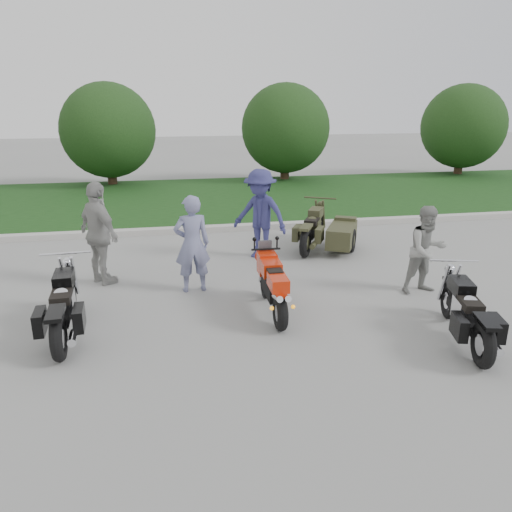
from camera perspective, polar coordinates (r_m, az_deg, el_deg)
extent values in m
plane|color=gray|center=(7.76, -1.63, -8.48)|extent=(80.00, 80.00, 0.00)
cube|color=#B2AFA8|center=(13.35, -5.74, 3.10)|extent=(60.00, 0.30, 0.15)
cube|color=#23511C|center=(17.39, -7.00, 6.47)|extent=(60.00, 8.00, 0.14)
cylinder|color=#3F2B1C|center=(20.66, -16.15, 9.18)|extent=(0.36, 0.36, 1.20)
sphere|color=#193312|center=(20.51, -16.54, 13.60)|extent=(3.60, 3.60, 3.60)
cylinder|color=#3F2B1C|center=(21.19, 3.30, 10.04)|extent=(0.36, 0.36, 1.20)
sphere|color=#193312|center=(21.04, 3.38, 14.36)|extent=(3.60, 3.60, 3.60)
cylinder|color=#3F2B1C|center=(24.38, 22.16, 9.79)|extent=(0.36, 0.36, 1.20)
sphere|color=#193312|center=(24.25, 22.61, 13.52)|extent=(3.60, 3.60, 3.60)
torus|color=black|center=(7.66, 2.80, -6.54)|extent=(0.19, 0.56, 0.56)
torus|color=black|center=(8.85, 1.06, -3.15)|extent=(0.12, 0.54, 0.54)
cube|color=black|center=(8.13, 1.94, -3.40)|extent=(0.27, 0.82, 0.32)
cube|color=red|center=(8.24, 1.69, -1.31)|extent=(0.32, 0.50, 0.23)
cube|color=red|center=(7.68, 2.54, -3.04)|extent=(0.28, 0.50, 0.20)
cube|color=black|center=(7.93, 2.13, -1.82)|extent=(0.24, 0.32, 0.09)
cube|color=red|center=(8.56, 1.27, -0.81)|extent=(0.32, 0.37, 0.36)
cylinder|color=silver|center=(7.50, 2.44, -4.77)|extent=(0.11, 0.42, 0.20)
cylinder|color=silver|center=(7.52, 3.39, -4.71)|extent=(0.11, 0.42, 0.20)
torus|color=black|center=(7.31, -21.64, -8.65)|extent=(0.21, 0.68, 0.67)
torus|color=black|center=(8.80, -20.43, -4.15)|extent=(0.16, 0.64, 0.63)
cube|color=black|center=(8.01, -21.04, -5.61)|extent=(0.29, 1.20, 0.14)
cube|color=silver|center=(7.98, -21.11, -5.09)|extent=(0.32, 0.46, 0.35)
cube|color=black|center=(8.16, -21.10, -2.51)|extent=(0.31, 0.56, 0.22)
cube|color=black|center=(7.78, -21.36, -4.29)|extent=(0.31, 0.51, 0.12)
cube|color=black|center=(7.16, -21.96, -6.09)|extent=(0.25, 0.56, 0.06)
cylinder|color=silver|center=(7.73, -19.88, -7.46)|extent=(0.16, 1.09, 0.10)
torus|color=black|center=(7.29, 24.54, -9.24)|extent=(0.32, 0.66, 0.64)
torus|color=black|center=(8.63, 21.14, -4.77)|extent=(0.26, 0.61, 0.60)
cube|color=black|center=(7.92, 22.76, -6.26)|extent=(0.49, 1.14, 0.13)
cube|color=silver|center=(7.89, 22.82, -5.76)|extent=(0.38, 0.48, 0.33)
cube|color=black|center=(8.04, 22.44, -3.25)|extent=(0.39, 0.57, 0.21)
cube|color=black|center=(7.70, 23.29, -5.02)|extent=(0.37, 0.52, 0.11)
cube|color=black|center=(7.15, 24.88, -6.82)|extent=(0.33, 0.55, 0.06)
cylinder|color=silver|center=(7.74, 24.57, -8.11)|extent=(0.36, 1.02, 0.09)
torus|color=black|center=(11.11, 5.67, 1.50)|extent=(0.47, 0.68, 0.68)
torus|color=black|center=(12.67, 7.22, 3.39)|extent=(0.41, 0.62, 0.64)
cube|color=black|center=(11.86, 6.51, 2.92)|extent=(0.76, 1.16, 0.14)
cube|color=#3A3B22|center=(11.84, 6.53, 3.30)|extent=(0.47, 0.54, 0.35)
cube|color=#3A3B22|center=(12.06, 6.85, 4.91)|extent=(0.50, 0.61, 0.22)
cube|color=black|center=(11.66, 6.41, 3.98)|extent=(0.48, 0.57, 0.12)
cube|color=#3A3B22|center=(11.01, 5.73, 3.29)|extent=(0.45, 0.59, 0.06)
cylinder|color=#3A3B22|center=(11.54, 7.02, 1.76)|extent=(0.60, 1.01, 0.10)
cube|color=#3A3B22|center=(11.67, 9.77, 2.42)|extent=(1.09, 1.40, 0.45)
torus|color=black|center=(11.67, 10.95, 1.75)|extent=(0.37, 0.55, 0.56)
imported|color=gray|center=(9.07, -7.32, 1.37)|extent=(0.69, 0.49, 1.79)
imported|color=gray|center=(9.46, 18.95, 0.65)|extent=(0.85, 0.71, 1.61)
imported|color=navy|center=(10.92, 0.48, 4.80)|extent=(1.45, 1.37, 1.96)
imported|color=#9A9994|center=(9.79, -17.48, 2.44)|extent=(1.07, 1.21, 1.96)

